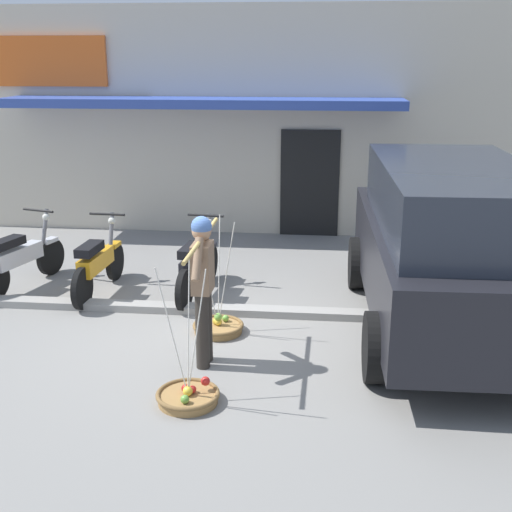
{
  "coord_description": "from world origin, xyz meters",
  "views": [
    {
      "loc": [
        1.18,
        -7.31,
        3.3
      ],
      "look_at": [
        0.37,
        0.6,
        0.85
      ],
      "focal_mm": 45.74,
      "sensor_mm": 36.0,
      "label": 1
    }
  ],
  "objects_px": {
    "motorcycle_nearest_shop": "(21,258)",
    "parked_truck": "(449,243)",
    "wooden_crate": "(370,274)",
    "motorcycle_third_in_row": "(197,266)",
    "motorcycle_second_in_row": "(98,264)",
    "fruit_vendor": "(203,281)",
    "fruit_basket_left_side": "(218,326)",
    "fruit_basket_right_side": "(188,396)"
  },
  "relations": [
    {
      "from": "fruit_vendor",
      "to": "motorcycle_second_in_row",
      "type": "distance_m",
      "value": 2.85
    },
    {
      "from": "wooden_crate",
      "to": "motorcycle_nearest_shop",
      "type": "bearing_deg",
      "value": -172.78
    },
    {
      "from": "fruit_basket_left_side",
      "to": "fruit_vendor",
      "type": "bearing_deg",
      "value": -90.85
    },
    {
      "from": "fruit_basket_left_side",
      "to": "motorcycle_nearest_shop",
      "type": "height_order",
      "value": "fruit_basket_left_side"
    },
    {
      "from": "fruit_basket_right_side",
      "to": "motorcycle_nearest_shop",
      "type": "height_order",
      "value": "fruit_basket_right_side"
    },
    {
      "from": "parked_truck",
      "to": "fruit_basket_left_side",
      "type": "bearing_deg",
      "value": -172.61
    },
    {
      "from": "parked_truck",
      "to": "wooden_crate",
      "type": "height_order",
      "value": "parked_truck"
    },
    {
      "from": "fruit_vendor",
      "to": "fruit_basket_right_side",
      "type": "bearing_deg",
      "value": -90.75
    },
    {
      "from": "fruit_basket_left_side",
      "to": "motorcycle_second_in_row",
      "type": "relative_size",
      "value": 0.8
    },
    {
      "from": "fruit_vendor",
      "to": "motorcycle_second_in_row",
      "type": "relative_size",
      "value": 0.95
    },
    {
      "from": "motorcycle_nearest_shop",
      "to": "wooden_crate",
      "type": "distance_m",
      "value": 5.18
    },
    {
      "from": "parked_truck",
      "to": "motorcycle_third_in_row",
      "type": "bearing_deg",
      "value": 164.8
    },
    {
      "from": "fruit_basket_right_side",
      "to": "parked_truck",
      "type": "distance_m",
      "value": 3.66
    },
    {
      "from": "fruit_basket_left_side",
      "to": "parked_truck",
      "type": "bearing_deg",
      "value": 7.39
    },
    {
      "from": "fruit_basket_right_side",
      "to": "motorcycle_second_in_row",
      "type": "relative_size",
      "value": 0.8
    },
    {
      "from": "fruit_basket_right_side",
      "to": "motorcycle_nearest_shop",
      "type": "xyz_separation_m",
      "value": [
        -3.11,
        3.07,
        0.38
      ]
    },
    {
      "from": "fruit_vendor",
      "to": "wooden_crate",
      "type": "relative_size",
      "value": 3.95
    },
    {
      "from": "motorcycle_nearest_shop",
      "to": "parked_truck",
      "type": "distance_m",
      "value": 6.04
    },
    {
      "from": "motorcycle_second_in_row",
      "to": "fruit_basket_left_side",
      "type": "bearing_deg",
      "value": -31.49
    },
    {
      "from": "fruit_vendor",
      "to": "motorcycle_second_in_row",
      "type": "bearing_deg",
      "value": 132.98
    },
    {
      "from": "motorcycle_nearest_shop",
      "to": "parked_truck",
      "type": "height_order",
      "value": "parked_truck"
    },
    {
      "from": "fruit_basket_left_side",
      "to": "wooden_crate",
      "type": "distance_m",
      "value": 2.81
    },
    {
      "from": "fruit_vendor",
      "to": "fruit_basket_right_side",
      "type": "height_order",
      "value": "fruit_vendor"
    },
    {
      "from": "fruit_basket_left_side",
      "to": "fruit_basket_right_side",
      "type": "distance_m",
      "value": 1.74
    },
    {
      "from": "motorcycle_third_in_row",
      "to": "motorcycle_second_in_row",
      "type": "bearing_deg",
      "value": -177.0
    },
    {
      "from": "fruit_vendor",
      "to": "fruit_basket_left_side",
      "type": "bearing_deg",
      "value": 89.15
    },
    {
      "from": "fruit_vendor",
      "to": "parked_truck",
      "type": "distance_m",
      "value": 3.06
    },
    {
      "from": "motorcycle_third_in_row",
      "to": "fruit_basket_right_side",
      "type": "bearing_deg",
      "value": -81.04
    },
    {
      "from": "motorcycle_third_in_row",
      "to": "parked_truck",
      "type": "xyz_separation_m",
      "value": [
        3.28,
        -0.89,
        0.68
      ]
    },
    {
      "from": "motorcycle_nearest_shop",
      "to": "motorcycle_second_in_row",
      "type": "distance_m",
      "value": 1.23
    },
    {
      "from": "motorcycle_third_in_row",
      "to": "parked_truck",
      "type": "bearing_deg",
      "value": -15.2
    },
    {
      "from": "motorcycle_second_in_row",
      "to": "motorcycle_third_in_row",
      "type": "distance_m",
      "value": 1.43
    },
    {
      "from": "motorcycle_second_in_row",
      "to": "motorcycle_third_in_row",
      "type": "height_order",
      "value": "same"
    },
    {
      "from": "wooden_crate",
      "to": "fruit_basket_left_side",
      "type": "bearing_deg",
      "value": -135.15
    },
    {
      "from": "motorcycle_third_in_row",
      "to": "parked_truck",
      "type": "relative_size",
      "value": 0.38
    },
    {
      "from": "parked_truck",
      "to": "wooden_crate",
      "type": "xyz_separation_m",
      "value": [
        -0.79,
        1.62,
        -0.97
      ]
    },
    {
      "from": "fruit_vendor",
      "to": "fruit_basket_left_side",
      "type": "height_order",
      "value": "fruit_vendor"
    },
    {
      "from": "fruit_vendor",
      "to": "motorcycle_nearest_shop",
      "type": "xyz_separation_m",
      "value": [
        -3.13,
        2.2,
        -0.53
      ]
    },
    {
      "from": "fruit_basket_left_side",
      "to": "motorcycle_third_in_row",
      "type": "relative_size",
      "value": 0.8
    },
    {
      "from": "parked_truck",
      "to": "wooden_crate",
      "type": "distance_m",
      "value": 2.05
    },
    {
      "from": "motorcycle_second_in_row",
      "to": "parked_truck",
      "type": "distance_m",
      "value": 4.82
    },
    {
      "from": "parked_truck",
      "to": "wooden_crate",
      "type": "relative_size",
      "value": 11.01
    }
  ]
}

